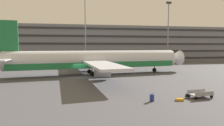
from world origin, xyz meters
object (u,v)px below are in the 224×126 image
airliner (95,60)px  baggage_cart (200,94)px  suitcase_small (180,100)px  suitcase_orange (152,98)px  backpack_upright (186,96)px

airliner → baggage_cart: size_ratio=12.21×
suitcase_small → airliner: bearing=109.6°
airliner → suitcase_orange: bearing=-78.1°
backpack_upright → suitcase_orange: bearing=-172.3°
airliner → backpack_upright: bearing=-66.5°
airliner → suitcase_orange: (4.28, -20.30, -2.54)m
suitcase_small → suitcase_orange: bearing=175.4°
baggage_cart → backpack_upright: bearing=175.8°
baggage_cart → suitcase_orange: bearing=-175.5°
airliner → suitcase_orange: size_ratio=47.64×
suitcase_orange → suitcase_small: suitcase_orange is taller
baggage_cart → airliner: bearing=117.1°
airliner → backpack_upright: airliner is taller
airliner → baggage_cart: airliner is taller
airliner → suitcase_small: (7.30, -20.54, -2.82)m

